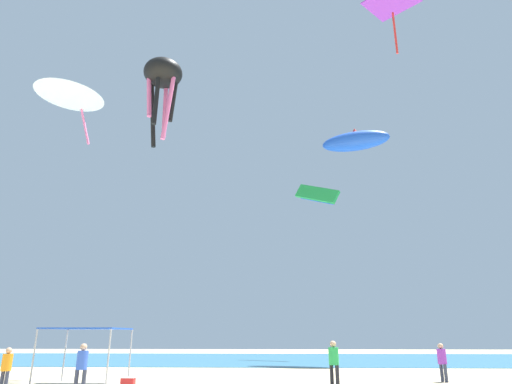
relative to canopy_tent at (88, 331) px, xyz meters
name	(u,v)px	position (x,y,z in m)	size (l,w,h in m)	color
ocean_strip	(263,359)	(7.24, 22.38, -2.25)	(110.00, 22.96, 0.03)	teal
canopy_tent	(88,331)	(0.00, 0.00, 0.00)	(3.23, 2.91, 2.39)	#B2B2B7
person_near_tent	(82,363)	(0.94, -2.47, -1.23)	(0.47, 0.42, 1.76)	#33384C
person_leftmost	(442,359)	(16.29, 2.00, -1.26)	(0.41, 0.45, 1.71)	#33384C
person_central	(334,359)	(11.01, 0.21, -1.19)	(0.44, 0.44, 1.84)	black
person_rightmost	(7,365)	(-2.14, -2.33, -1.32)	(0.40, 0.38, 1.61)	#33384C
cooler_box	(128,382)	(2.11, -0.24, -2.09)	(0.57, 0.37, 0.35)	red
kite_delta_white	(71,91)	(-6.31, 7.31, 16.85)	(5.63, 5.59, 4.07)	white
kite_diamond_purple	(392,5)	(14.64, -1.74, 15.88)	(3.21, 3.21, 3.19)	purple
kite_parafoil_green	(317,194)	(12.83, 22.56, 13.47)	(4.41, 3.08, 3.03)	green
kite_inflatable_blue	(355,141)	(15.80, 15.94, 16.32)	(6.31, 3.88, 2.41)	blue
kite_octopus_black	(163,77)	(1.19, 4.72, 16.12)	(3.36, 3.36, 6.03)	black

